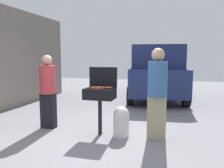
{
  "coord_description": "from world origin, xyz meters",
  "views": [
    {
      "loc": [
        1.63,
        -4.04,
        1.58
      ],
      "look_at": [
        0.3,
        0.72,
        1.0
      ],
      "focal_mm": 35.95,
      "sensor_mm": 36.0,
      "label": 1
    }
  ],
  "objects_px": {
    "hot_dog_4": "(98,87)",
    "parked_minivan": "(156,72)",
    "person_left": "(48,89)",
    "hot_dog_5": "(94,87)",
    "hot_dog_0": "(97,88)",
    "hot_dog_6": "(91,88)",
    "bbq_grill": "(100,95)",
    "hot_dog_1": "(109,87)",
    "propane_tank": "(121,121)",
    "hot_dog_7": "(106,88)",
    "hot_dog_3": "(101,87)",
    "person_right": "(157,91)",
    "hot_dog_2": "(100,88)"
  },
  "relations": [
    {
      "from": "bbq_grill",
      "to": "person_right",
      "type": "height_order",
      "value": "person_right"
    },
    {
      "from": "hot_dog_7",
      "to": "hot_dog_1",
      "type": "bearing_deg",
      "value": 59.44
    },
    {
      "from": "hot_dog_3",
      "to": "hot_dog_2",
      "type": "bearing_deg",
      "value": -77.49
    },
    {
      "from": "hot_dog_0",
      "to": "parked_minivan",
      "type": "distance_m",
      "value": 4.82
    },
    {
      "from": "hot_dog_4",
      "to": "hot_dog_7",
      "type": "relative_size",
      "value": 1.0
    },
    {
      "from": "hot_dog_7",
      "to": "person_right",
      "type": "height_order",
      "value": "person_right"
    },
    {
      "from": "hot_dog_4",
      "to": "hot_dog_6",
      "type": "xyz_separation_m",
      "value": [
        -0.1,
        -0.12,
        0.0
      ]
    },
    {
      "from": "hot_dog_0",
      "to": "person_left",
      "type": "xyz_separation_m",
      "value": [
        -1.25,
        0.26,
        -0.09
      ]
    },
    {
      "from": "hot_dog_7",
      "to": "propane_tank",
      "type": "relative_size",
      "value": 0.21
    },
    {
      "from": "parked_minivan",
      "to": "propane_tank",
      "type": "bearing_deg",
      "value": 78.77
    },
    {
      "from": "bbq_grill",
      "to": "person_right",
      "type": "distance_m",
      "value": 1.15
    },
    {
      "from": "hot_dog_3",
      "to": "parked_minivan",
      "type": "distance_m",
      "value": 4.58
    },
    {
      "from": "hot_dog_0",
      "to": "parked_minivan",
      "type": "height_order",
      "value": "parked_minivan"
    },
    {
      "from": "hot_dog_4",
      "to": "parked_minivan",
      "type": "bearing_deg",
      "value": 80.06
    },
    {
      "from": "hot_dog_1",
      "to": "hot_dog_6",
      "type": "xyz_separation_m",
      "value": [
        -0.32,
        -0.19,
        0.0
      ]
    },
    {
      "from": "hot_dog_5",
      "to": "parked_minivan",
      "type": "relative_size",
      "value": 0.03
    },
    {
      "from": "hot_dog_4",
      "to": "parked_minivan",
      "type": "height_order",
      "value": "parked_minivan"
    },
    {
      "from": "parked_minivan",
      "to": "person_left",
      "type": "bearing_deg",
      "value": 58.31
    },
    {
      "from": "bbq_grill",
      "to": "hot_dog_3",
      "type": "height_order",
      "value": "hot_dog_3"
    },
    {
      "from": "hot_dog_2",
      "to": "hot_dog_4",
      "type": "height_order",
      "value": "same"
    },
    {
      "from": "hot_dog_5",
      "to": "hot_dog_7",
      "type": "xyz_separation_m",
      "value": [
        0.26,
        -0.05,
        0.0
      ]
    },
    {
      "from": "hot_dog_3",
      "to": "person_right",
      "type": "xyz_separation_m",
      "value": [
        1.16,
        -0.05,
        -0.02
      ]
    },
    {
      "from": "hot_dog_3",
      "to": "parked_minivan",
      "type": "bearing_deg",
      "value": 80.37
    },
    {
      "from": "parked_minivan",
      "to": "hot_dog_1",
      "type": "bearing_deg",
      "value": 75.2
    },
    {
      "from": "hot_dog_7",
      "to": "person_left",
      "type": "distance_m",
      "value": 1.4
    },
    {
      "from": "hot_dog_3",
      "to": "hot_dog_5",
      "type": "bearing_deg",
      "value": -163.78
    },
    {
      "from": "hot_dog_0",
      "to": "hot_dog_2",
      "type": "xyz_separation_m",
      "value": [
        0.05,
        0.05,
        0.0
      ]
    },
    {
      "from": "bbq_grill",
      "to": "hot_dog_0",
      "type": "relative_size",
      "value": 7.44
    },
    {
      "from": "hot_dog_6",
      "to": "parked_minivan",
      "type": "xyz_separation_m",
      "value": [
        0.9,
        4.71,
        0.05
      ]
    },
    {
      "from": "hot_dog_3",
      "to": "hot_dog_7",
      "type": "xyz_separation_m",
      "value": [
        0.14,
        -0.08,
        0.0
      ]
    },
    {
      "from": "hot_dog_1",
      "to": "hot_dog_5",
      "type": "bearing_deg",
      "value": -174.22
    },
    {
      "from": "bbq_grill",
      "to": "hot_dog_4",
      "type": "distance_m",
      "value": 0.17
    },
    {
      "from": "person_left",
      "to": "hot_dog_6",
      "type": "bearing_deg",
      "value": -25.03
    },
    {
      "from": "hot_dog_2",
      "to": "hot_dog_6",
      "type": "xyz_separation_m",
      "value": [
        -0.18,
        0.0,
        0.0
      ]
    },
    {
      "from": "hot_dog_0",
      "to": "hot_dog_4",
      "type": "relative_size",
      "value": 1.0
    },
    {
      "from": "person_right",
      "to": "hot_dog_4",
      "type": "bearing_deg",
      "value": 13.3
    },
    {
      "from": "bbq_grill",
      "to": "hot_dog_7",
      "type": "height_order",
      "value": "hot_dog_7"
    },
    {
      "from": "hot_dog_4",
      "to": "propane_tank",
      "type": "distance_m",
      "value": 0.83
    },
    {
      "from": "hot_dog_4",
      "to": "hot_dog_5",
      "type": "bearing_deg",
      "value": 155.17
    },
    {
      "from": "person_right",
      "to": "parked_minivan",
      "type": "height_order",
      "value": "parked_minivan"
    },
    {
      "from": "hot_dog_4",
      "to": "hot_dog_6",
      "type": "height_order",
      "value": "same"
    },
    {
      "from": "hot_dog_5",
      "to": "hot_dog_0",
      "type": "bearing_deg",
      "value": -59.64
    },
    {
      "from": "hot_dog_3",
      "to": "hot_dog_6",
      "type": "relative_size",
      "value": 1.0
    },
    {
      "from": "bbq_grill",
      "to": "hot_dog_1",
      "type": "xyz_separation_m",
      "value": [
        0.17,
        0.09,
        0.16
      ]
    },
    {
      "from": "hot_dog_1",
      "to": "hot_dog_2",
      "type": "bearing_deg",
      "value": -126.0
    },
    {
      "from": "person_left",
      "to": "bbq_grill",
      "type": "bearing_deg",
      "value": -19.38
    },
    {
      "from": "hot_dog_1",
      "to": "hot_dog_4",
      "type": "relative_size",
      "value": 1.0
    },
    {
      "from": "hot_dog_1",
      "to": "hot_dog_7",
      "type": "height_order",
      "value": "same"
    },
    {
      "from": "hot_dog_1",
      "to": "hot_dog_7",
      "type": "relative_size",
      "value": 1.0
    },
    {
      "from": "hot_dog_1",
      "to": "propane_tank",
      "type": "distance_m",
      "value": 0.72
    }
  ]
}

